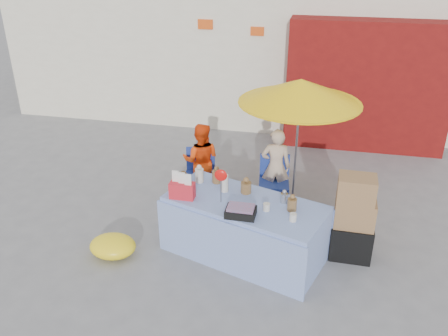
% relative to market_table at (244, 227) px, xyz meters
% --- Properties ---
extents(ground, '(80.00, 80.00, 0.00)m').
position_rel_market_table_xyz_m(ground, '(-0.45, 0.02, -0.43)').
color(ground, slate).
rests_on(ground, ground).
extents(market_table, '(2.40, 1.66, 1.32)m').
position_rel_market_table_xyz_m(market_table, '(0.00, 0.00, 0.00)').
color(market_table, '#8299D1').
rests_on(market_table, ground).
extents(chair_left, '(0.53, 0.52, 0.85)m').
position_rel_market_table_xyz_m(chair_left, '(-1.00, 1.38, -0.18)').
color(chair_left, navy).
rests_on(chair_left, ground).
extents(chair_right, '(0.53, 0.52, 0.85)m').
position_rel_market_table_xyz_m(chair_right, '(0.25, 1.38, -0.18)').
color(chair_right, navy).
rests_on(chair_right, ground).
extents(vendor_orange, '(0.68, 0.56, 1.30)m').
position_rel_market_table_xyz_m(vendor_orange, '(-1.00, 1.51, 0.22)').
color(vendor_orange, '#F7420D').
rests_on(vendor_orange, ground).
extents(vendor_beige, '(0.51, 0.37, 1.31)m').
position_rel_market_table_xyz_m(vendor_beige, '(0.25, 1.51, 0.23)').
color(vendor_beige, '#D0B193').
rests_on(vendor_beige, ground).
extents(umbrella, '(1.90, 1.90, 2.09)m').
position_rel_market_table_xyz_m(umbrella, '(0.55, 1.66, 1.46)').
color(umbrella, gray).
rests_on(umbrella, ground).
extents(box_stack, '(0.57, 0.47, 1.24)m').
position_rel_market_table_xyz_m(box_stack, '(1.45, 0.28, 0.14)').
color(box_stack, black).
rests_on(box_stack, ground).
extents(tarp_bundle, '(0.72, 0.60, 0.29)m').
position_rel_market_table_xyz_m(tarp_bundle, '(-1.78, -0.42, -0.28)').
color(tarp_bundle, yellow).
rests_on(tarp_bundle, ground).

